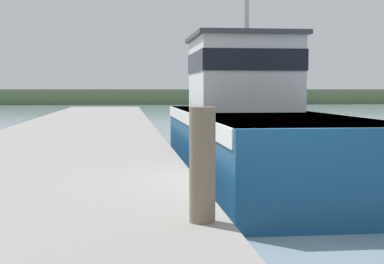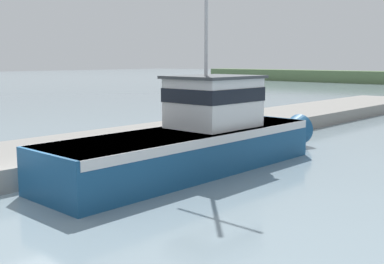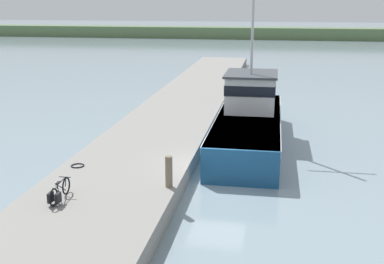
% 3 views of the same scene
% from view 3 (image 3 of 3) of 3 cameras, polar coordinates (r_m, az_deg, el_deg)
% --- Properties ---
extents(ground_plane, '(320.00, 320.00, 0.00)m').
position_cam_3_polar(ground_plane, '(21.20, 3.00, -6.02)').
color(ground_plane, gray).
extents(dock_pier, '(5.46, 80.00, 0.83)m').
position_cam_3_polar(dock_pier, '(21.83, -7.33, -4.33)').
color(dock_pier, gray).
rests_on(dock_pier, ground_plane).
extents(fishing_boat_main, '(3.48, 14.81, 10.75)m').
position_cam_3_polar(fishing_boat_main, '(27.04, 6.81, 1.61)').
color(fishing_boat_main, navy).
rests_on(fishing_boat_main, ground_plane).
extents(bicycle_touring, '(0.44, 1.72, 0.72)m').
position_cam_3_polar(bicycle_touring, '(17.73, -15.58, -6.98)').
color(bicycle_touring, black).
rests_on(bicycle_touring, dock_pier).
extents(mooring_post, '(0.28, 0.28, 1.22)m').
position_cam_3_polar(mooring_post, '(18.33, -2.76, -4.71)').
color(mooring_post, '#756651').
rests_on(mooring_post, dock_pier).
extents(hose_coil, '(0.58, 0.58, 0.05)m').
position_cam_3_polar(hose_coil, '(21.29, -13.41, -3.90)').
color(hose_coil, black).
rests_on(hose_coil, dock_pier).
extents(water_bottle_by_bike, '(0.07, 0.07, 0.20)m').
position_cam_3_polar(water_bottle_by_bike, '(19.15, -15.82, -6.04)').
color(water_bottle_by_bike, silver).
rests_on(water_bottle_by_bike, dock_pier).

